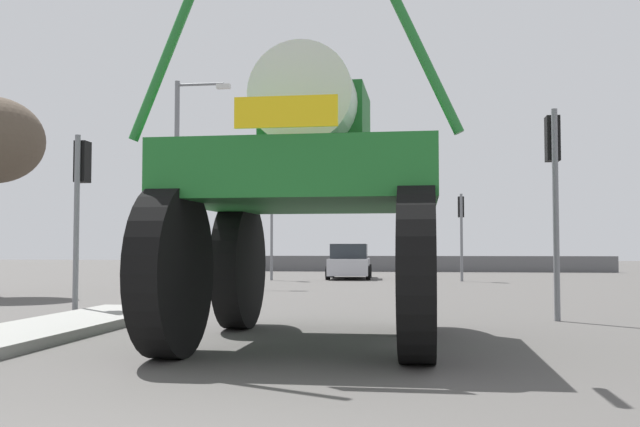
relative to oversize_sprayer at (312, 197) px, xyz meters
The scene contains 10 objects.
ground_plane 11.80m from the oversize_sprayer, 90.23° to the left, with size 120.00×120.00×0.00m, color #4C4947.
median_island 4.65m from the oversize_sprayer, behind, with size 1.61×7.55×0.15m, color gray.
oversize_sprayer is the anchor object (origin of this frame).
sedan_ahead 21.63m from the oversize_sprayer, 94.20° to the left, with size 2.04×4.18×1.52m.
traffic_signal_near_left 6.53m from the oversize_sprayer, 144.66° to the left, with size 0.24×0.54×3.59m.
traffic_signal_near_right 5.50m from the oversize_sprayer, 43.59° to the left, with size 0.24×0.54×3.87m.
traffic_signal_far_left 20.28m from the oversize_sprayer, 103.28° to the left, with size 0.24×0.55×3.89m.
traffic_signal_far_right 19.99m from the oversize_sprayer, 80.93° to the left, with size 0.24×0.55×3.53m.
streetlight_far_left 16.96m from the oversize_sprayer, 115.06° to the left, with size 2.08×0.24×7.46m.
roadside_barrier 31.65m from the oversize_sprayer, 90.08° to the left, with size 24.64×0.24×0.90m, color #59595B.
Camera 1 is at (1.54, -3.58, 1.30)m, focal length 40.46 mm.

